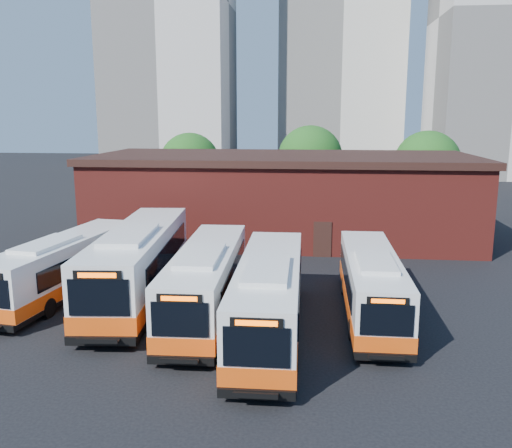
# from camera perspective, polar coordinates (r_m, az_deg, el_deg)

# --- Properties ---
(ground) EXTENTS (220.00, 220.00, 0.00)m
(ground) POSITION_cam_1_polar(r_m,az_deg,el_deg) (23.51, 0.01, -12.00)
(ground) COLOR black
(bus_farwest) EXTENTS (3.95, 11.88, 3.19)m
(bus_farwest) POSITION_cam_1_polar(r_m,az_deg,el_deg) (30.23, -19.50, -4.41)
(bus_farwest) COLOR silver
(bus_farwest) RESTS_ON ground
(bus_west) EXTENTS (3.99, 14.18, 3.82)m
(bus_west) POSITION_cam_1_polar(r_m,az_deg,el_deg) (28.66, -12.19, -4.26)
(bus_west) COLOR silver
(bus_west) RESTS_ON ground
(bus_midwest) EXTENTS (2.90, 12.41, 3.36)m
(bus_midwest) POSITION_cam_1_polar(r_m,az_deg,el_deg) (25.84, -5.21, -6.25)
(bus_midwest) COLOR silver
(bus_midwest) RESTS_ON ground
(bus_mideast) EXTENTS (2.77, 12.60, 3.42)m
(bus_mideast) POSITION_cam_1_polar(r_m,az_deg,el_deg) (23.47, 1.39, -7.97)
(bus_mideast) COLOR silver
(bus_mideast) RESTS_ON ground
(bus_east) EXTENTS (2.41, 11.39, 3.10)m
(bus_east) POSITION_cam_1_polar(r_m,az_deg,el_deg) (26.21, 12.03, -6.47)
(bus_east) COLOR silver
(bus_east) RESTS_ON ground
(transit_worker) EXTENTS (0.74, 0.86, 2.01)m
(transit_worker) POSITION_cam_1_polar(r_m,az_deg,el_deg) (19.59, 3.65, -13.78)
(transit_worker) COLOR #131537
(transit_worker) RESTS_ON ground
(depot_building) EXTENTS (28.60, 12.60, 6.40)m
(depot_building) POSITION_cam_1_polar(r_m,az_deg,el_deg) (41.97, 2.83, 3.04)
(depot_building) COLOR maroon
(depot_building) RESTS_ON ground
(tree_west) EXTENTS (6.00, 6.00, 7.65)m
(tree_west) POSITION_cam_1_polar(r_m,az_deg,el_deg) (55.05, -6.97, 6.40)
(tree_west) COLOR #382314
(tree_west) RESTS_ON ground
(tree_mid) EXTENTS (6.56, 6.56, 8.36)m
(tree_mid) POSITION_cam_1_polar(r_m,az_deg,el_deg) (55.63, 5.72, 6.93)
(tree_mid) COLOR #382314
(tree_mid) RESTS_ON ground
(tree_east) EXTENTS (6.24, 6.24, 7.96)m
(tree_east) POSITION_cam_1_polar(r_m,az_deg,el_deg) (53.75, 17.57, 6.04)
(tree_east) COLOR #382314
(tree_east) RESTS_ON ground
(tower_left) EXTENTS (20.00, 18.00, 56.20)m
(tower_left) POSITION_cam_1_polar(r_m,az_deg,el_deg) (98.32, -9.12, 22.08)
(tower_left) COLOR beige
(tower_left) RESTS_ON ground
(tower_center) EXTENTS (22.00, 20.00, 61.20)m
(tower_center) POSITION_cam_1_polar(r_m,az_deg,el_deg) (109.61, 8.99, 22.29)
(tower_center) COLOR beige
(tower_center) RESTS_ON ground
(tower_right) EXTENTS (18.00, 18.00, 49.20)m
(tower_right) POSITION_cam_1_polar(r_m,az_deg,el_deg) (94.88, 24.34, 19.51)
(tower_right) COLOR beige
(tower_right) RESTS_ON ground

